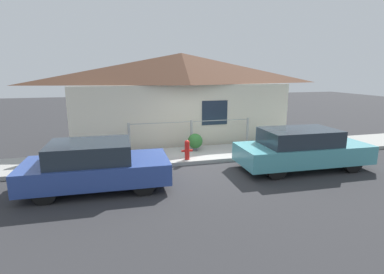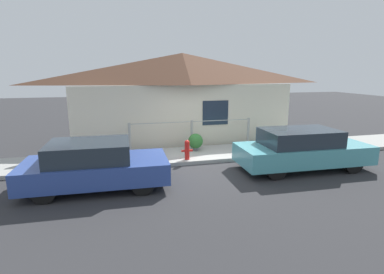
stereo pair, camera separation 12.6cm
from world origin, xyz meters
TOP-DOWN VIEW (x-y plane):
  - ground_plane at (0.00, 0.00)m, footprint 60.00×60.00m
  - sidewalk at (0.00, 1.00)m, footprint 24.00×2.00m
  - house at (0.00, 3.36)m, footprint 9.49×2.23m
  - fence at (0.00, 1.85)m, footprint 4.90×0.10m
  - car_left at (-3.49, -1.26)m, footprint 3.81×1.87m
  - car_right at (2.82, -1.26)m, footprint 4.23×1.78m
  - fire_hydrant at (-0.57, 0.28)m, footprint 0.39×0.17m
  - potted_plant_near_hydrant at (0.01, 1.35)m, footprint 0.57×0.57m

SIDE VIEW (x-z plane):
  - ground_plane at x=0.00m, z-range 0.00..0.00m
  - sidewalk at x=0.00m, z-range 0.00..0.13m
  - fire_hydrant at x=-0.57m, z-range 0.15..0.82m
  - potted_plant_near_hydrant at x=0.01m, z-range 0.16..0.81m
  - car_left at x=-3.49m, z-range 0.00..1.28m
  - car_right at x=2.82m, z-range 0.01..1.31m
  - fence at x=0.00m, z-range 0.19..1.27m
  - house at x=0.00m, z-range 1.09..4.93m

